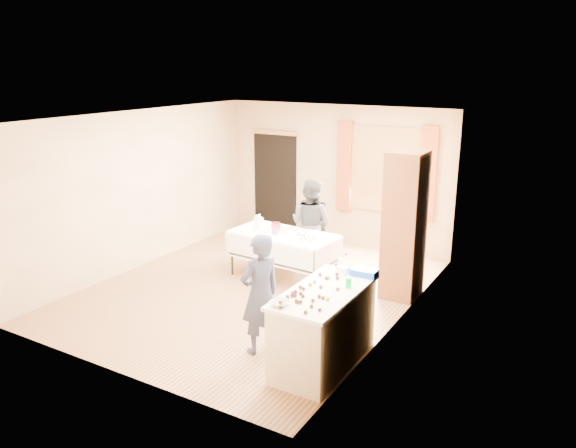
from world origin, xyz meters
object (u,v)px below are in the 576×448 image
Objects in this scene: chair at (310,245)px; woman at (311,224)px; party_table at (283,251)px; cabinet at (404,225)px; counter at (324,327)px; girl at (260,294)px.

woman reaches higher than chair.
cabinet is at bearing 12.75° from party_table.
woman is (0.14, -0.25, 0.45)m from chair.
counter is 1.45× the size of chair.
counter is 2.71m from party_table.
chair is 0.68× the size of woman.
party_table is at bearing 130.54° from counter.
cabinet reaches higher than girl.
cabinet reaches higher than counter.
cabinet is 1.43× the size of counter.
cabinet is at bearing -177.44° from girl.
girl reaches higher than counter.
party_table is (-1.76, 2.06, -0.01)m from counter.
party_table is 0.72m from woman.
chair is 3.22m from girl.
counter is 1.02× the size of girl.
girl reaches higher than chair.
chair is at bearing 120.67° from counter.
party_table is (-1.86, -0.29, -0.63)m from cabinet.
woman reaches higher than party_table.
chair is (0.01, 0.89, -0.14)m from party_table.
woman is at bearing -72.63° from chair.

